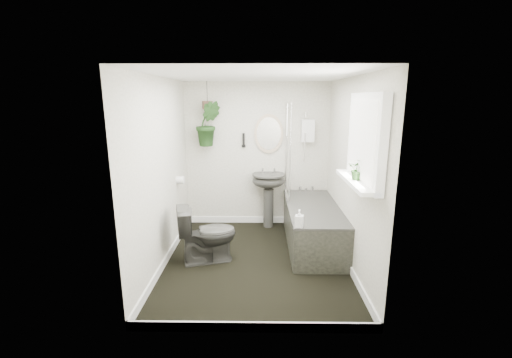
{
  "coord_description": "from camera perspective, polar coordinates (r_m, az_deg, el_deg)",
  "views": [
    {
      "loc": [
        0.05,
        -4.07,
        2.05
      ],
      "look_at": [
        0.0,
        0.15,
        1.05
      ],
      "focal_mm": 24.0,
      "sensor_mm": 36.0,
      "label": 1
    }
  ],
  "objects": [
    {
      "name": "window_recess",
      "position": [
        3.54,
        17.83,
        6.23
      ],
      "size": [
        0.08,
        1.0,
        0.9
      ],
      "primitive_type": "cube",
      "color": "white",
      "rests_on": "wall_right"
    },
    {
      "name": "shower_box",
      "position": [
        5.48,
        8.64,
        7.96
      ],
      "size": [
        0.2,
        0.1,
        0.35
      ],
      "primitive_type": "cube",
      "color": "white",
      "rests_on": "wall_back"
    },
    {
      "name": "floor",
      "position": [
        4.56,
        -0.03,
        -13.52
      ],
      "size": [
        2.3,
        2.8,
        0.02
      ],
      "primitive_type": "cube",
      "color": "black",
      "rests_on": "ground"
    },
    {
      "name": "bathtub",
      "position": [
        4.95,
        9.44,
        -7.68
      ],
      "size": [
        0.72,
        1.72,
        0.58
      ],
      "primitive_type": null,
      "color": "#32322E",
      "rests_on": "floor"
    },
    {
      "name": "wall_right",
      "position": [
        4.31,
        15.59,
        0.79
      ],
      "size": [
        0.02,
        2.8,
        2.3
      ],
      "primitive_type": "cube",
      "color": "silver",
      "rests_on": "ground"
    },
    {
      "name": "wall_front",
      "position": [
        2.8,
        -0.42,
        -5.37
      ],
      "size": [
        2.3,
        0.02,
        2.3
      ],
      "primitive_type": "cube",
      "color": "silver",
      "rests_on": "ground"
    },
    {
      "name": "pedestal_sink",
      "position": [
        5.53,
        2.09,
        -3.57
      ],
      "size": [
        0.57,
        0.5,
        0.89
      ],
      "primitive_type": null,
      "rotation": [
        0.0,
        0.0,
        0.11
      ],
      "color": "#32322E",
      "rests_on": "floor"
    },
    {
      "name": "ceiling",
      "position": [
        4.07,
        -0.03,
        17.0
      ],
      "size": [
        2.3,
        2.8,
        0.02
      ],
      "primitive_type": "cube",
      "color": "white",
      "rests_on": "ground"
    },
    {
      "name": "hanging_plant",
      "position": [
        5.39,
        -7.99,
        9.1
      ],
      "size": [
        0.42,
        0.36,
        0.69
      ],
      "primitive_type": "imported",
      "rotation": [
        0.0,
        0.0,
        0.15
      ],
      "color": "black",
      "rests_on": "ceiling"
    },
    {
      "name": "window_sill",
      "position": [
        3.6,
        16.29,
        -0.38
      ],
      "size": [
        0.18,
        1.0,
        0.04
      ],
      "primitive_type": "cube",
      "color": "white",
      "rests_on": "wall_right"
    },
    {
      "name": "toilet",
      "position": [
        4.44,
        -8.14,
        -9.02
      ],
      "size": [
        0.81,
        0.59,
        0.74
      ],
      "primitive_type": "imported",
      "rotation": [
        0.0,
        0.0,
        1.84
      ],
      "color": "#32322E",
      "rests_on": "floor"
    },
    {
      "name": "wall_sconce",
      "position": [
        5.47,
        -2.08,
        6.51
      ],
      "size": [
        0.04,
        0.04,
        0.22
      ],
      "primitive_type": "cylinder",
      "color": "black",
      "rests_on": "wall_back"
    },
    {
      "name": "oval_mirror",
      "position": [
        5.47,
        2.15,
        7.56
      ],
      "size": [
        0.46,
        0.03,
        0.62
      ],
      "primitive_type": "ellipsoid",
      "color": "#CBB190",
      "rests_on": "wall_back"
    },
    {
      "name": "soap_bottle",
      "position": [
        4.04,
        7.21,
        -6.52
      ],
      "size": [
        0.11,
        0.12,
        0.21
      ],
      "primitive_type": "imported",
      "rotation": [
        0.0,
        0.0,
        -0.24
      ],
      "color": "black",
      "rests_on": "bathtub"
    },
    {
      "name": "wall_back",
      "position": [
        5.55,
        0.17,
        4.01
      ],
      "size": [
        2.3,
        0.02,
        2.3
      ],
      "primitive_type": "cube",
      "color": "silver",
      "rests_on": "ground"
    },
    {
      "name": "bath_screen",
      "position": [
        5.13,
        5.4,
        4.65
      ],
      "size": [
        0.04,
        0.72,
        1.4
      ],
      "primitive_type": null,
      "color": "silver",
      "rests_on": "bathtub"
    },
    {
      "name": "window_blinds",
      "position": [
        3.53,
        17.13,
        6.25
      ],
      "size": [
        0.01,
        0.86,
        0.76
      ],
      "primitive_type": "cube",
      "color": "white",
      "rests_on": "wall_right"
    },
    {
      "name": "wall_left",
      "position": [
        4.34,
        -15.54,
        0.87
      ],
      "size": [
        0.02,
        2.8,
        2.3
      ],
      "primitive_type": "cube",
      "color": "silver",
      "rests_on": "ground"
    },
    {
      "name": "toilet_roll_holder",
      "position": [
        5.04,
        -12.53,
        -0.18
      ],
      "size": [
        0.11,
        0.11,
        0.11
      ],
      "primitive_type": "cylinder",
      "rotation": [
        0.0,
        1.57,
        0.0
      ],
      "color": "white",
      "rests_on": "wall_left"
    },
    {
      "name": "sill_plant",
      "position": [
        3.56,
        16.72,
        1.59
      ],
      "size": [
        0.25,
        0.23,
        0.22
      ],
      "primitive_type": "imported",
      "rotation": [
        0.0,
        0.0,
        -0.42
      ],
      "color": "black",
      "rests_on": "window_sill"
    },
    {
      "name": "skirting",
      "position": [
        4.53,
        -0.03,
        -12.85
      ],
      "size": [
        2.3,
        2.8,
        0.1
      ],
      "primitive_type": "cube",
      "color": "white",
      "rests_on": "floor"
    },
    {
      "name": "hanging_pot",
      "position": [
        5.38,
        -8.09,
        12.12
      ],
      "size": [
        0.16,
        0.16,
        0.12
      ],
      "primitive_type": "cylinder",
      "color": "#50382B",
      "rests_on": "ceiling"
    }
  ]
}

